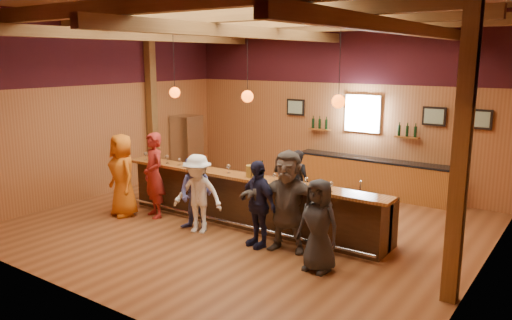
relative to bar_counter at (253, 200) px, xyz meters
The scene contains 27 objects.
room 2.69m from the bar_counter, 100.24° to the right, with size 9.04×9.00×4.52m.
bar_counter is the anchor object (origin of this frame).
back_bar_cabinet 3.76m from the bar_counter, 71.66° to the left, with size 4.00×0.52×0.95m.
window 4.17m from the bar_counter, 78.34° to the left, with size 0.95×0.09×0.95m.
framed_pictures 4.42m from the bar_counter, 66.46° to the left, with size 5.35×0.05×0.45m.
wine_shelves 3.97m from the bar_counter, 78.14° to the left, with size 3.00×0.18×0.30m.
pendant_lights 2.19m from the bar_counter, 96.37° to the right, with size 4.24×0.24×1.37m.
stainless_fridge 4.81m from the bar_counter, 149.24° to the left, with size 0.70×0.70×1.80m, color silver.
customer_orange 2.96m from the bar_counter, 156.39° to the right, with size 0.90×0.58×1.83m, color orange.
customer_redvest 2.25m from the bar_counter, 157.25° to the right, with size 0.69×0.45×1.88m, color maroon.
customer_denim 1.24m from the bar_counter, 123.90° to the right, with size 0.75×0.58×1.54m, color #4E549C.
customer_white 1.25m from the bar_counter, 118.54° to the right, with size 1.03×0.59×1.60m, color white.
customer_navy 1.32m from the bar_counter, 50.46° to the right, with size 0.96×0.40×1.64m, color #1C1D39.
customer_brown 1.69m from the bar_counter, 32.09° to the right, with size 1.73×0.55×1.87m, color #594F47.
customer_dark 2.63m from the bar_counter, 30.28° to the right, with size 0.76×0.49×1.56m, color #262729.
bartender 1.14m from the bar_counter, 62.07° to the left, with size 0.55×0.36×1.50m, color black.
ice_bucket 0.80m from the bar_counter, 58.56° to the right, with size 0.22×0.22×0.24m, color olive.
bottle_a 0.83m from the bar_counter, 26.30° to the right, with size 0.07×0.07×0.33m.
bottle_b 1.33m from the bar_counter, 13.24° to the right, with size 0.08×0.08×0.35m.
glass_a 2.93m from the bar_counter, behind, with size 0.09×0.09×0.20m.
glass_b 2.27m from the bar_counter, behind, with size 0.09×0.09×0.20m.
glass_c 1.93m from the bar_counter, 168.99° to the right, with size 0.07×0.07×0.17m.
glass_d 1.43m from the bar_counter, 158.77° to the right, with size 0.08×0.08×0.18m.
glass_e 0.88m from the bar_counter, 141.02° to the right, with size 0.08×0.08×0.19m.
glass_f 1.12m from the bar_counter, 25.14° to the right, with size 0.07×0.07×0.17m.
glass_g 1.65m from the bar_counter, 11.97° to the right, with size 0.07×0.07×0.17m.
glass_h 2.18m from the bar_counter, 11.44° to the right, with size 0.08×0.08×0.19m.
Camera 1 is at (5.89, -8.11, 3.47)m, focal length 35.00 mm.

